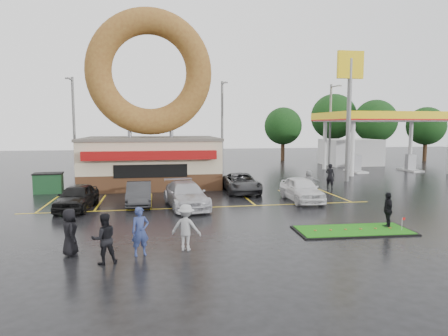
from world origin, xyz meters
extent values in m
plane|color=black|center=(0.00, 0.00, 0.00)|extent=(120.00, 120.00, 0.00)
cube|color=#472B19|center=(-3.00, 13.00, 0.60)|extent=(10.00, 8.00, 1.20)
cube|color=beige|center=(-3.00, 13.00, 2.35)|extent=(10.00, 8.00, 2.30)
cube|color=#59544C|center=(-3.00, 13.00, 3.60)|extent=(10.20, 8.20, 0.20)
cube|color=maroon|center=(-3.00, 8.70, 2.60)|extent=(9.00, 0.60, 0.60)
cylinder|color=slate|center=(-4.60, 13.00, 4.30)|extent=(0.30, 0.30, 1.20)
cylinder|color=slate|center=(-1.40, 13.00, 4.30)|extent=(0.30, 0.30, 1.20)
torus|color=brown|center=(-3.00, 13.00, 8.70)|extent=(9.60, 2.00, 9.60)
cylinder|color=silver|center=(15.00, 15.00, 2.50)|extent=(0.40, 0.40, 5.00)
cylinder|color=silver|center=(15.00, 21.00, 2.50)|extent=(0.40, 0.40, 5.00)
cylinder|color=silver|center=(25.00, 21.00, 2.50)|extent=(0.40, 0.40, 5.00)
cube|color=silver|center=(20.00, 18.00, 5.25)|extent=(12.00, 8.00, 0.50)
cube|color=yellow|center=(20.00, 18.00, 5.55)|extent=(12.30, 8.30, 0.70)
cube|color=#99999E|center=(17.00, 18.00, 0.90)|extent=(0.90, 0.60, 1.60)
cube|color=#99999E|center=(23.00, 18.00, 0.90)|extent=(0.90, 0.60, 1.60)
cube|color=silver|center=(20.00, 25.00, 1.50)|extent=(6.00, 5.00, 3.00)
cylinder|color=slate|center=(13.00, 12.00, 5.00)|extent=(0.36, 0.36, 10.00)
cube|color=yellow|center=(13.00, 12.00, 9.50)|extent=(2.20, 0.30, 2.20)
cylinder|color=slate|center=(-10.00, 20.00, 4.50)|extent=(0.24, 0.24, 9.00)
cylinder|color=slate|center=(-10.00, 19.00, 8.70)|extent=(0.12, 2.00, 0.12)
cube|color=slate|center=(-10.00, 18.00, 8.65)|extent=(0.40, 0.18, 0.12)
cylinder|color=slate|center=(4.00, 21.00, 4.50)|extent=(0.24, 0.24, 9.00)
cylinder|color=slate|center=(4.00, 20.00, 8.70)|extent=(0.12, 2.00, 0.12)
cube|color=slate|center=(4.00, 19.00, 8.65)|extent=(0.40, 0.18, 0.12)
cylinder|color=slate|center=(16.00, 22.00, 4.50)|extent=(0.24, 0.24, 9.00)
cylinder|color=slate|center=(16.00, 21.00, 8.70)|extent=(0.12, 2.00, 0.12)
cube|color=slate|center=(16.00, 20.00, 8.65)|extent=(0.40, 0.18, 0.12)
cylinder|color=#332114|center=(26.00, 30.00, 1.44)|extent=(0.50, 0.50, 2.88)
sphere|color=black|center=(26.00, 30.00, 5.20)|extent=(5.60, 5.60, 5.60)
cylinder|color=#332114|center=(32.00, 28.00, 1.26)|extent=(0.50, 0.50, 2.52)
sphere|color=black|center=(32.00, 28.00, 4.55)|extent=(4.90, 4.90, 4.90)
cylinder|color=#332114|center=(22.00, 34.00, 1.62)|extent=(0.50, 0.50, 3.24)
sphere|color=black|center=(22.00, 34.00, 5.85)|extent=(6.30, 6.30, 6.30)
cylinder|color=#332114|center=(14.00, 32.00, 1.26)|extent=(0.50, 0.50, 2.52)
sphere|color=black|center=(14.00, 32.00, 4.55)|extent=(4.90, 4.90, 4.90)
imported|color=black|center=(-6.98, 4.04, 0.70)|extent=(2.13, 4.30, 1.41)
imported|color=#29292B|center=(-3.66, 4.82, 0.66)|extent=(1.46, 4.02, 1.32)
imported|color=#B9B8BE|center=(-1.01, 3.60, 0.71)|extent=(2.67, 5.16, 1.43)
imported|color=#2E2E31|center=(3.14, 8.00, 0.67)|extent=(2.33, 4.85, 1.33)
imported|color=silver|center=(6.10, 4.25, 0.74)|extent=(1.78, 4.37, 1.48)
imported|color=navy|center=(-3.26, -4.53, 0.87)|extent=(0.73, 0.59, 1.75)
imported|color=black|center=(-4.42, -5.20, 0.86)|extent=(0.98, 0.86, 1.71)
imported|color=gray|center=(-1.61, -4.22, 0.86)|extent=(1.27, 1.00, 1.72)
imported|color=black|center=(-5.72, -4.12, 0.85)|extent=(0.77, 0.95, 1.70)
imported|color=black|center=(7.60, -2.54, 0.82)|extent=(0.64, 1.03, 1.64)
imported|color=#9A9A9D|center=(7.66, 6.99, 0.79)|extent=(1.53, 1.05, 1.58)
imported|color=black|center=(9.96, 8.61, 0.92)|extent=(0.78, 0.78, 1.83)
cube|color=#1A4524|center=(-9.96, 10.13, 0.65)|extent=(1.88, 1.33, 1.30)
cube|color=black|center=(5.81, -2.81, 0.03)|extent=(5.15, 2.41, 0.06)
cube|color=#1F7213|center=(5.81, -2.81, 0.06)|extent=(4.91, 2.17, 0.03)
cylinder|color=silver|center=(7.86, -3.25, 0.34)|extent=(0.02, 0.02, 0.57)
cube|color=red|center=(7.93, -3.25, 0.57)|extent=(0.14, 0.01, 0.10)
camera|label=1|loc=(-2.69, -18.68, 4.62)|focal=32.00mm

